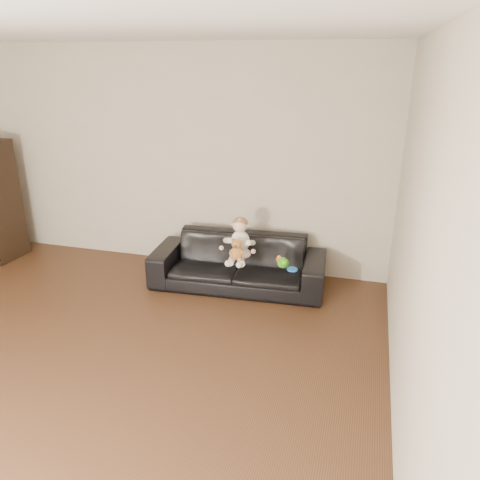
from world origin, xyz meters
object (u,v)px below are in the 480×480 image
(sofa, at_px, (238,262))
(toy_green, at_px, (283,263))
(baby, at_px, (240,241))
(teddy_bear, at_px, (237,250))
(toy_rattle, at_px, (279,260))
(toy_blue_disc, at_px, (292,269))

(sofa, bearing_deg, toy_green, -22.79)
(toy_green, bearing_deg, baby, 170.20)
(baby, bearing_deg, teddy_bear, -99.37)
(toy_green, relative_size, toy_rattle, 2.16)
(sofa, bearing_deg, toy_rattle, -12.95)
(teddy_bear, xyz_separation_m, toy_blue_disc, (0.59, 0.02, -0.16))
(toy_rattle, bearing_deg, baby, -176.72)
(baby, distance_m, toy_blue_disc, 0.65)
(baby, distance_m, teddy_bear, 0.15)
(baby, height_order, toy_green, baby)
(sofa, xyz_separation_m, toy_blue_disc, (0.65, -0.23, 0.10))
(baby, xyz_separation_m, toy_blue_disc, (0.60, -0.13, -0.20))
(sofa, height_order, baby, baby)
(baby, height_order, teddy_bear, baby)
(baby, xyz_separation_m, toy_green, (0.50, -0.09, -0.16))
(sofa, xyz_separation_m, baby, (0.05, -0.11, 0.30))
(baby, relative_size, teddy_bear, 1.99)
(sofa, relative_size, baby, 4.06)
(sofa, relative_size, teddy_bear, 8.07)
(teddy_bear, bearing_deg, toy_rattle, 5.19)
(teddy_bear, relative_size, toy_blue_disc, 2.15)
(baby, distance_m, toy_rattle, 0.47)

